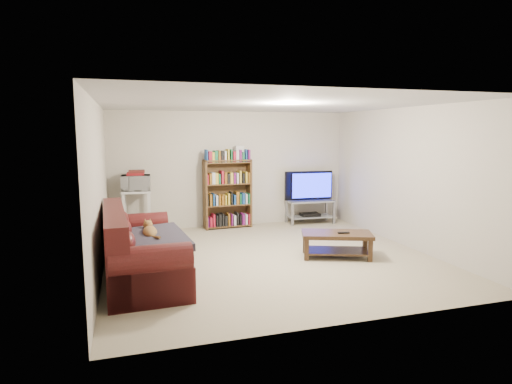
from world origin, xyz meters
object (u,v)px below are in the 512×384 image
object	(u,v)px
tv_stand	(310,208)
bookshelf	(227,193)
coffee_table	(337,240)
sofa	(137,255)

from	to	relation	value
tv_stand	bookshelf	xyz separation A→B (m)	(-1.82, 0.10, 0.39)
coffee_table	bookshelf	bearing A→B (deg)	134.89
sofa	tv_stand	xyz separation A→B (m)	(3.71, 2.62, 0.01)
sofa	tv_stand	distance (m)	4.55
tv_stand	coffee_table	bearing A→B (deg)	-102.23
sofa	bookshelf	xyz separation A→B (m)	(1.89, 2.72, 0.39)
sofa	coffee_table	world-z (taller)	sofa
coffee_table	tv_stand	distance (m)	2.57
coffee_table	bookshelf	world-z (taller)	bookshelf
tv_stand	bookshelf	world-z (taller)	bookshelf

